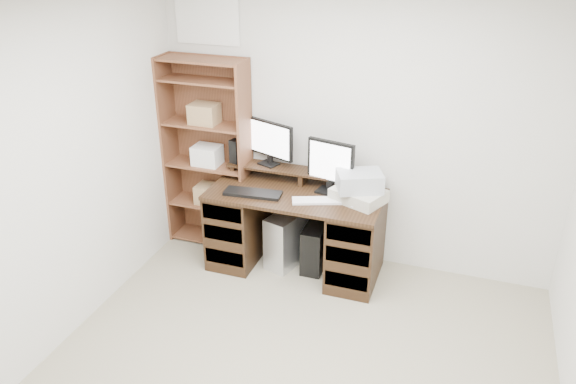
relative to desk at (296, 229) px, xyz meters
The scene contains 14 objects.
room 1.90m from the desk, 75.69° to the right, with size 3.54×4.04×2.54m.
desk is the anchor object (origin of this frame).
riser_shelf 0.50m from the desk, 90.00° to the left, with size 1.40×0.22×0.12m.
monitor_wide 0.82m from the desk, 143.16° to the left, with size 0.49×0.21×0.40m.
monitor_small 0.68m from the desk, 22.62° to the left, with size 0.42×0.19×0.46m.
speaker 0.89m from the desk, 163.94° to the left, with size 0.09×0.09×0.22m, color black.
keyboard_black 0.53m from the desk, 153.89° to the right, with size 0.49×0.16×0.03m, color black.
keyboard_white 0.45m from the desk, 26.48° to the right, with size 0.42×0.13×0.02m, color white.
mouse 0.67m from the desk, 12.31° to the right, with size 0.09×0.06×0.03m, color white.
printer 0.68m from the desk, ahead, with size 0.41×0.31×0.10m, color #B3AF9C.
basket 0.77m from the desk, ahead, with size 0.36×0.26×0.16m, color #A2A7AC.
tower_silver 0.17m from the desk, 141.26° to the left, with size 0.22×0.50×0.50m, color silver.
tower_black 0.26m from the desk, 21.81° to the left, with size 0.19×0.43×0.42m.
bookshelf 1.09m from the desk, 167.11° to the left, with size 0.80×0.30×1.80m.
Camera 1 is at (0.93, -2.48, 2.85)m, focal length 35.00 mm.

